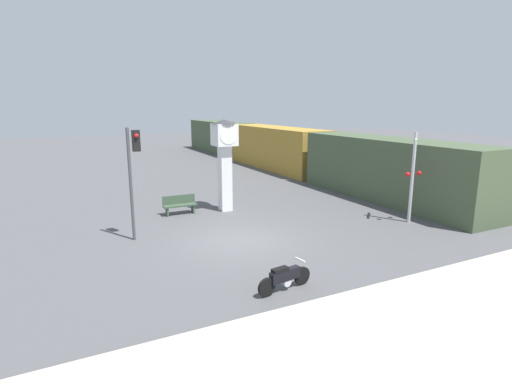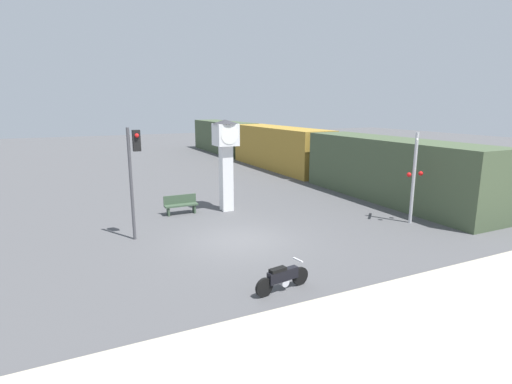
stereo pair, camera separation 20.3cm
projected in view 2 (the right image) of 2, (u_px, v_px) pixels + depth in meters
ground_plane at (240, 240)px, 15.62m from camera, size 120.00×120.00×0.00m
sidewalk_strip at (404, 363)px, 8.14m from camera, size 36.00×6.00×0.10m
motorcycle at (283, 278)px, 11.33m from camera, size 1.84×0.49×0.82m
clock_tower at (226, 151)px, 19.48m from camera, size 1.26×1.26×4.51m
freight_train at (279, 148)px, 33.23m from camera, size 2.80×37.98×3.40m
traffic_light at (134, 164)px, 15.20m from camera, size 0.50×0.35×4.37m
railroad_crossing_signal at (414, 174)px, 17.51m from camera, size 0.90×0.82×4.06m
bench at (181, 204)px, 19.35m from camera, size 1.60×0.44×0.92m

